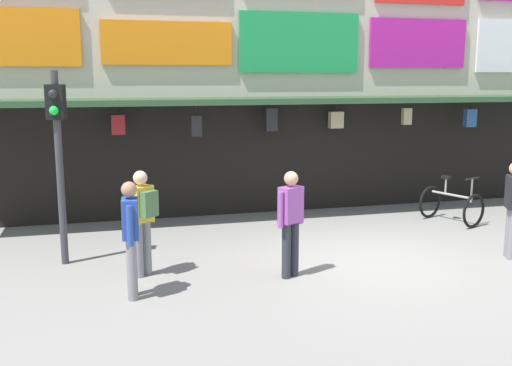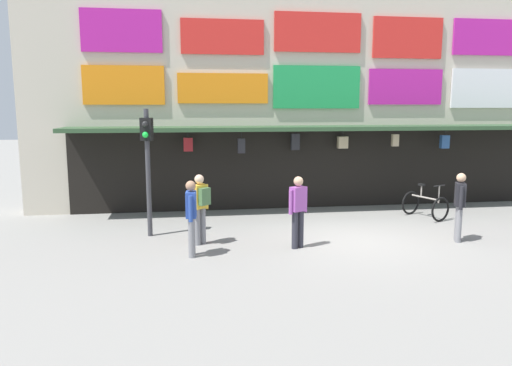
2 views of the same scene
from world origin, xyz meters
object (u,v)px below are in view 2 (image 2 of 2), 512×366
bicycle_parked (425,205)px  traffic_light_near (147,152)px  pedestrian_in_black (200,204)px  pedestrian_in_green (460,203)px  pedestrian_in_white (298,208)px  pedestrian_in_yellow (191,214)px

bicycle_parked → traffic_light_near: bearing=-173.8°
pedestrian_in_black → pedestrian_in_green: bearing=-5.9°
pedestrian_in_green → pedestrian_in_white: same height
bicycle_parked → pedestrian_in_yellow: (-6.85, -2.73, 0.55)m
bicycle_parked → pedestrian_in_white: bearing=-151.1°
pedestrian_in_white → pedestrian_in_black: bearing=164.3°
pedestrian_in_black → pedestrian_in_green: size_ratio=1.00×
traffic_light_near → pedestrian_in_yellow: (1.03, -1.87, -1.19)m
bicycle_parked → pedestrian_in_black: bearing=-164.6°
pedestrian_in_green → bicycle_parked: bearing=80.1°
pedestrian_in_black → pedestrian_in_yellow: (-0.23, -0.91, -0.04)m
pedestrian_in_black → pedestrian_in_white: (2.21, -0.62, -0.04)m
traffic_light_near → bicycle_parked: 8.12m
pedestrian_in_green → pedestrian_in_white: 3.99m
traffic_light_near → bicycle_parked: size_ratio=2.38×
pedestrian_in_black → pedestrian_in_yellow: 0.94m
pedestrian_in_white → bicycle_parked: bearing=28.9°
traffic_light_near → pedestrian_in_green: 7.71m
bicycle_parked → pedestrian_in_black: 6.90m
pedestrian_in_green → traffic_light_near: bearing=167.8°
traffic_light_near → pedestrian_in_white: size_ratio=1.90×
pedestrian_in_black → pedestrian_in_white: 2.30m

